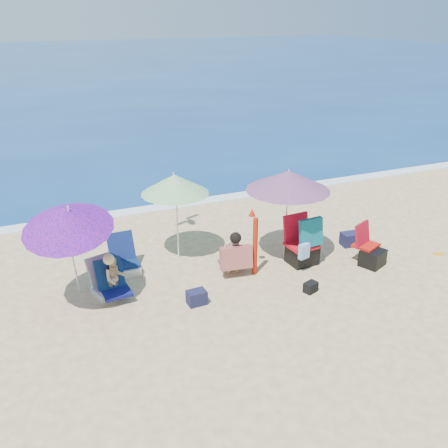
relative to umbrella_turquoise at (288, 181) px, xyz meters
name	(u,v)px	position (x,y,z in m)	size (l,w,h in m)	color
ground	(257,290)	(-1.20, -1.03, -1.84)	(120.00, 120.00, 0.00)	#D8BC84
sea	(47,67)	(-1.20, 43.97, -1.89)	(120.00, 80.00, 0.12)	navy
foam	(178,205)	(-1.20, 4.07, -1.82)	(120.00, 0.50, 0.04)	white
umbrella_turquoise	(288,181)	(0.00, 0.00, 0.00)	(1.88, 1.88, 2.09)	white
umbrella_striped	(175,184)	(-2.19, 1.04, -0.12)	(1.85, 1.85, 1.98)	silver
umbrella_blue	(66,218)	(-4.61, -0.25, -0.02)	(2.15, 2.18, 2.23)	silver
furled_umbrella	(254,240)	(-0.94, -0.35, -1.07)	(0.19, 0.37, 1.41)	#9F1E0B
chair_navy	(124,263)	(-3.47, 0.78, -1.63)	(0.60, 0.74, 0.80)	#0C2047
chair_rainbow	(107,286)	(-3.99, -0.03, -1.64)	(0.72, 0.87, 0.77)	#D45B4B
camp_chair_left	(370,253)	(1.58, -1.00, -1.57)	(0.67, 0.86, 0.90)	#AF160C
camp_chair_right	(303,247)	(0.23, -0.39, -1.43)	(0.71, 0.81, 1.14)	#B50C15
person_center	(234,254)	(-1.35, -0.24, -1.36)	(0.70, 0.66, 0.99)	tan
person_left	(114,278)	(-3.87, -0.22, -1.39)	(0.62, 0.70, 0.99)	tan
bag_navy_a	(197,297)	(-2.49, -1.03, -1.70)	(0.37, 0.28, 0.28)	#181934
bag_navy_b	(350,239)	(1.77, -0.03, -1.69)	(0.45, 0.36, 0.31)	#181936
bag_black_b	(311,287)	(-0.25, -1.51, -1.74)	(0.32, 0.27, 0.21)	black
orange_item	(438,254)	(3.35, -1.24, -1.83)	(0.25, 0.18, 0.03)	orange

